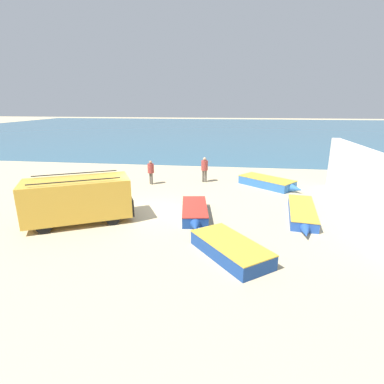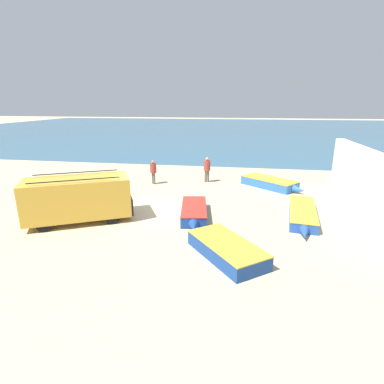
{
  "view_description": "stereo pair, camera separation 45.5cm",
  "coord_description": "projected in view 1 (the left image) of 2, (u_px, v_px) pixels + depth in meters",
  "views": [
    {
      "loc": [
        4.27,
        -14.34,
        5.53
      ],
      "look_at": [
        2.25,
        0.62,
        1.0
      ],
      "focal_mm": 28.0,
      "sensor_mm": 36.0,
      "label": 1
    },
    {
      "loc": [
        4.72,
        -14.27,
        5.53
      ],
      "look_at": [
        2.25,
        0.62,
        1.0
      ],
      "focal_mm": 28.0,
      "sensor_mm": 36.0,
      "label": 2
    }
  ],
  "objects": [
    {
      "name": "fishing_rowboat_0",
      "position": [
        229.0,
        247.0,
        11.26
      ],
      "size": [
        3.29,
        3.8,
        0.58
      ],
      "rotation": [
        0.0,
        0.0,
        2.24
      ],
      "color": "navy",
      "rests_on": "ground_plane"
    },
    {
      "name": "fishing_rowboat_4",
      "position": [
        268.0,
        182.0,
        20.38
      ],
      "size": [
        4.12,
        3.64,
        0.59
      ],
      "rotation": [
        0.0,
        0.0,
        5.6
      ],
      "color": "#2D66AD",
      "rests_on": "ground_plane"
    },
    {
      "name": "fisherman_2",
      "position": [
        205.0,
        167.0,
        21.38
      ],
      "size": [
        0.47,
        0.47,
        1.8
      ],
      "rotation": [
        0.0,
        0.0,
        4.75
      ],
      "color": "#5B564C",
      "rests_on": "ground_plane"
    },
    {
      "name": "harbor_wall",
      "position": [
        369.0,
        184.0,
        14.81
      ],
      "size": [
        0.5,
        11.59,
        3.27
      ],
      "primitive_type": "cube",
      "color": "silver",
      "rests_on": "ground_plane"
    },
    {
      "name": "fishing_rowboat_1",
      "position": [
        302.0,
        213.0,
        14.92
      ],
      "size": [
        1.81,
        5.15,
        0.49
      ],
      "rotation": [
        0.0,
        0.0,
        4.57
      ],
      "color": "#234CA3",
      "rests_on": "ground_plane"
    },
    {
      "name": "ground_plane",
      "position": [
        148.0,
        212.0,
        15.75
      ],
      "size": [
        200.0,
        200.0,
        0.0
      ],
      "primitive_type": "plane",
      "color": "tan"
    },
    {
      "name": "sea_water",
      "position": [
        213.0,
        129.0,
        65.1
      ],
      "size": [
        120.0,
        80.0,
        0.01
      ],
      "primitive_type": "cube",
      "color": "#33607A",
      "rests_on": "ground_plane"
    },
    {
      "name": "fisherman_1",
      "position": [
        30.0,
        191.0,
        15.75
      ],
      "size": [
        0.46,
        0.46,
        1.74
      ],
      "rotation": [
        0.0,
        0.0,
        5.07
      ],
      "color": "navy",
      "rests_on": "ground_plane"
    },
    {
      "name": "fishing_rowboat_3",
      "position": [
        195.0,
        212.0,
        14.94
      ],
      "size": [
        1.69,
        4.03,
        0.56
      ],
      "rotation": [
        0.0,
        0.0,
        4.86
      ],
      "color": "navy",
      "rests_on": "ground_plane"
    },
    {
      "name": "parked_van",
      "position": [
        78.0,
        199.0,
        14.12
      ],
      "size": [
        5.22,
        4.0,
        2.25
      ],
      "rotation": [
        0.0,
        0.0,
        0.48
      ],
      "color": "gold",
      "rests_on": "ground_plane"
    },
    {
      "name": "fisherman_0",
      "position": [
        151.0,
        170.0,
        20.8
      ],
      "size": [
        0.44,
        0.44,
        1.68
      ],
      "rotation": [
        0.0,
        0.0,
        0.85
      ],
      "color": "#5B564C",
      "rests_on": "ground_plane"
    },
    {
      "name": "fishing_rowboat_2",
      "position": [
        88.0,
        185.0,
        19.84
      ],
      "size": [
        3.4,
        5.11,
        0.55
      ],
      "rotation": [
        0.0,
        0.0,
        2.08
      ],
      "color": "navy",
      "rests_on": "ground_plane"
    }
  ]
}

